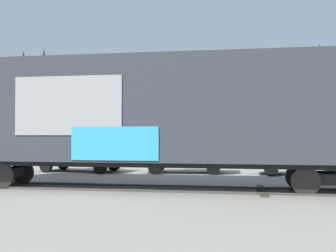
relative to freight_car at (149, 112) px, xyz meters
The scene contains 7 objects.
ground_plane 2.77m from the freight_car, ahead, with size 260.00×260.00×0.00m, color gray.
track 2.71m from the freight_car, behind, with size 60.00×2.63×0.08m.
freight_car is the anchor object (origin of this frame).
hillside 65.92m from the freight_car, 89.66° to the left, with size 148.59×42.81×17.50m.
parked_car_black 8.00m from the freight_car, 129.79° to the left, with size 4.62×2.33×1.61m.
parked_car_silver 6.49m from the freight_car, 85.66° to the left, with size 4.26×2.10×1.83m.
parked_car_blue 8.79m from the freight_car, 44.45° to the left, with size 4.37×2.03×1.81m.
Camera 1 is at (2.61, -14.19, 1.98)m, focal length 43.47 mm.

